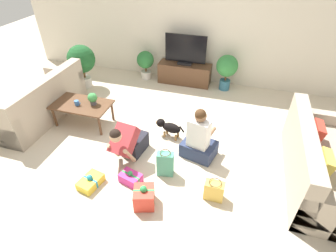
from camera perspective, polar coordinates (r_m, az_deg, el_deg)
name	(u,v)px	position (r m, az deg, el deg)	size (l,w,h in m)	color
ground_plane	(158,144)	(4.50, -2.28, -3.95)	(16.00, 16.00, 0.00)	beige
wall_back	(195,24)	(6.18, 5.83, 21.20)	(8.40, 0.06, 2.60)	beige
sofa_left	(40,103)	(5.57, -26.14, 4.45)	(0.86, 2.00, 0.84)	tan
sofa_right	(318,164)	(4.28, 29.83, -7.10)	(0.86, 2.00, 0.84)	tan
coffee_table	(82,106)	(5.02, -18.21, 4.19)	(1.05, 0.61, 0.42)	brown
tv_console	(185,73)	(6.31, 3.63, 11.35)	(1.22, 0.41, 0.47)	brown
tv	(185,51)	(6.11, 3.82, 15.91)	(0.93, 0.20, 0.67)	black
potted_plant_back_right	(227,68)	(6.03, 12.68, 12.23)	(0.47, 0.47, 0.81)	#336B84
potted_plant_corner_left	(82,61)	(6.27, -18.31, 13.35)	(0.61, 0.61, 0.98)	beige
potted_plant_back_left	(145,62)	(6.46, -4.93, 13.72)	(0.41, 0.41, 0.69)	beige
person_kneeling	(128,142)	(4.09, -8.65, -3.44)	(0.42, 0.78, 0.75)	#23232D
person_sitting	(199,140)	(4.11, 6.78, -3.04)	(0.60, 0.56, 0.90)	#283351
dog	(169,127)	(4.53, 0.12, -0.20)	(0.54, 0.21, 0.32)	black
gift_box_a	(131,178)	(3.88, -8.13, -11.13)	(0.35, 0.28, 0.21)	#CC3389
gift_box_b	(91,182)	(3.96, -16.50, -11.54)	(0.31, 0.40, 0.19)	yellow
gift_box_c	(144,197)	(3.55, -5.23, -15.13)	(0.34, 0.35, 0.35)	red
gift_bag_a	(165,164)	(3.85, -0.60, -8.22)	(0.26, 0.18, 0.42)	#4CA384
gift_bag_b	(214,190)	(3.65, 9.99, -13.66)	(0.26, 0.17, 0.31)	#E5B74C
mug	(77,103)	(4.96, -19.22, 4.77)	(0.12, 0.08, 0.09)	#386BAD
tabletop_plant	(93,98)	(4.86, -16.11, 5.81)	(0.17, 0.17, 0.22)	#4C4C51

